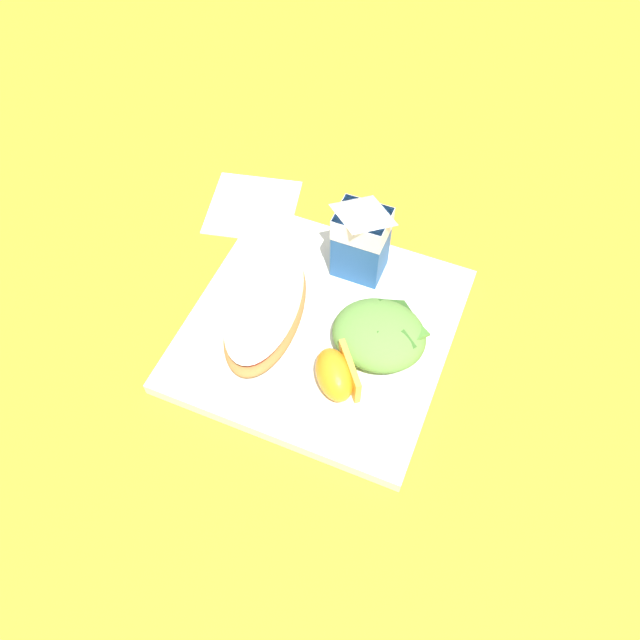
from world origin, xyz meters
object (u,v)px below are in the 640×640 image
object	(u,v)px
green_salad_pile	(380,333)
cheesy_pizza_bread	(266,309)
milk_carton	(362,234)
paper_napkin	(253,207)
orange_wedge_front	(336,374)
white_plate	(320,329)

from	to	relation	value
green_salad_pile	cheesy_pizza_bread	bearing A→B (deg)	-172.48
milk_carton	paper_napkin	world-z (taller)	milk_carton
green_salad_pile	paper_napkin	xyz separation A→B (m)	(-0.22, 0.14, -0.03)
cheesy_pizza_bread	green_salad_pile	bearing A→B (deg)	7.52
green_salad_pile	orange_wedge_front	distance (m)	0.07
milk_carton	paper_napkin	bearing A→B (deg)	161.62
green_salad_pile	orange_wedge_front	world-z (taller)	same
cheesy_pizza_bread	green_salad_pile	world-z (taller)	green_salad_pile
white_plate	cheesy_pizza_bread	xyz separation A→B (m)	(-0.06, -0.01, 0.03)
white_plate	milk_carton	world-z (taller)	milk_carton
milk_carton	orange_wedge_front	world-z (taller)	milk_carton
milk_carton	paper_napkin	size ratio (longest dim) A/B	1.00
white_plate	orange_wedge_front	world-z (taller)	orange_wedge_front
milk_carton	orange_wedge_front	bearing A→B (deg)	-78.27
white_plate	cheesy_pizza_bread	bearing A→B (deg)	-166.33
cheesy_pizza_bread	paper_napkin	world-z (taller)	cheesy_pizza_bread
green_salad_pile	white_plate	bearing A→B (deg)	-177.91
cheesy_pizza_bread	milk_carton	bearing A→B (deg)	56.65
white_plate	green_salad_pile	bearing A→B (deg)	2.09
green_salad_pile	paper_napkin	size ratio (longest dim) A/B	0.92
cheesy_pizza_bread	orange_wedge_front	distance (m)	0.11
paper_napkin	orange_wedge_front	bearing A→B (deg)	-46.47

